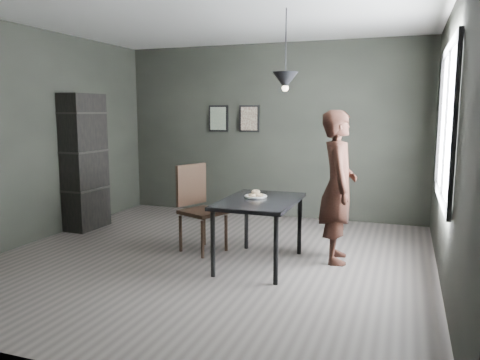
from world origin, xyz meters
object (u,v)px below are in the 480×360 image
(woman, at_px, (338,187))
(shelf_unit, at_px, (84,162))
(white_plate, at_px, (256,197))
(wood_chair, at_px, (198,202))
(pendant_lamp, at_px, (285,80))
(cafe_table, at_px, (260,206))

(woman, height_order, shelf_unit, shelf_unit)
(white_plate, xyz_separation_m, wood_chair, (-0.81, 0.18, -0.15))
(wood_chair, bearing_deg, woman, 28.02)
(shelf_unit, bearing_deg, pendant_lamp, -9.65)
(woman, distance_m, shelf_unit, 3.73)
(cafe_table, bearing_deg, pendant_lamp, 21.80)
(wood_chair, xyz_separation_m, shelf_unit, (-2.03, 0.45, 0.38))
(cafe_table, distance_m, wood_chair, 0.94)
(wood_chair, bearing_deg, cafe_table, 4.90)
(cafe_table, height_order, wood_chair, wood_chair)
(cafe_table, distance_m, pendant_lamp, 1.41)
(woman, relative_size, shelf_unit, 0.88)
(shelf_unit, relative_size, pendant_lamp, 2.28)
(woman, distance_m, pendant_lamp, 1.35)
(shelf_unit, bearing_deg, woman, -2.83)
(woman, bearing_deg, white_plate, 99.92)
(woman, bearing_deg, cafe_table, 108.07)
(shelf_unit, bearing_deg, white_plate, -10.79)
(white_plate, bearing_deg, cafe_table, -53.44)
(white_plate, distance_m, woman, 0.95)
(cafe_table, relative_size, white_plate, 5.22)
(white_plate, height_order, shelf_unit, shelf_unit)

